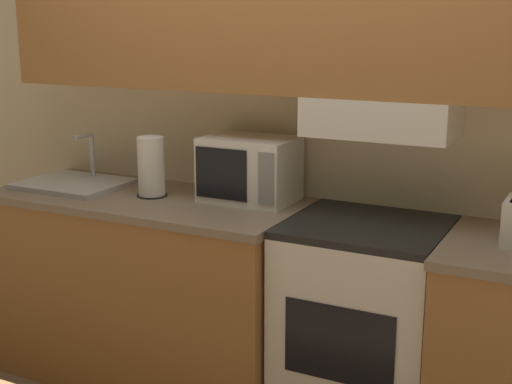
{
  "coord_description": "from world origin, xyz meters",
  "views": [
    {
      "loc": [
        1.28,
        -2.99,
        1.73
      ],
      "look_at": [
        0.05,
        -0.57,
        1.07
      ],
      "focal_mm": 50.0,
      "sensor_mm": 36.0,
      "label": 1
    }
  ],
  "objects_px": {
    "microwave": "(249,169)",
    "stove_range": "(363,328)",
    "sink_basin": "(74,183)",
    "paper_towel_roll": "(151,167)"
  },
  "relations": [
    {
      "from": "microwave",
      "to": "stove_range",
      "type": "bearing_deg",
      "value": -10.95
    },
    {
      "from": "stove_range",
      "to": "sink_basin",
      "type": "height_order",
      "value": "sink_basin"
    },
    {
      "from": "stove_range",
      "to": "microwave",
      "type": "bearing_deg",
      "value": 169.05
    },
    {
      "from": "sink_basin",
      "to": "stove_range",
      "type": "bearing_deg",
      "value": 0.94
    },
    {
      "from": "stove_range",
      "to": "paper_towel_roll",
      "type": "height_order",
      "value": "paper_towel_roll"
    },
    {
      "from": "sink_basin",
      "to": "paper_towel_roll",
      "type": "height_order",
      "value": "paper_towel_roll"
    },
    {
      "from": "stove_range",
      "to": "microwave",
      "type": "height_order",
      "value": "microwave"
    },
    {
      "from": "sink_basin",
      "to": "paper_towel_roll",
      "type": "distance_m",
      "value": 0.48
    },
    {
      "from": "stove_range",
      "to": "sink_basin",
      "type": "bearing_deg",
      "value": -179.06
    },
    {
      "from": "sink_basin",
      "to": "paper_towel_roll",
      "type": "xyz_separation_m",
      "value": [
        0.47,
        0.01,
        0.12
      ]
    }
  ]
}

